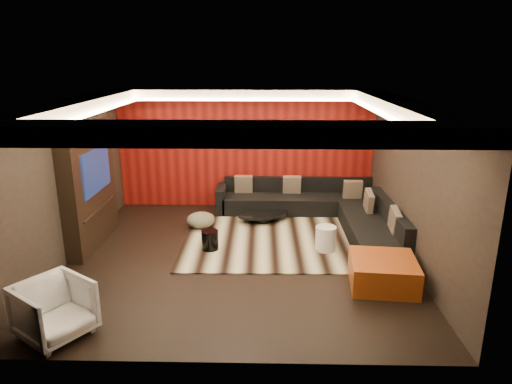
{
  "coord_description": "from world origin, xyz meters",
  "views": [
    {
      "loc": [
        0.49,
        -7.6,
        3.49
      ],
      "look_at": [
        0.3,
        0.6,
        1.05
      ],
      "focal_mm": 32.0,
      "sensor_mm": 36.0,
      "label": 1
    }
  ],
  "objects_px": {
    "coffee_table": "(263,217)",
    "armchair": "(54,310)",
    "sectional_sofa": "(323,210)",
    "white_side_table": "(326,239)",
    "drum_stool": "(210,240)",
    "orange_ottoman": "(383,272)"
  },
  "relations": [
    {
      "from": "orange_ottoman",
      "to": "armchair",
      "type": "relative_size",
      "value": 1.21
    },
    {
      "from": "coffee_table",
      "to": "sectional_sofa",
      "type": "bearing_deg",
      "value": 1.41
    },
    {
      "from": "armchair",
      "to": "sectional_sofa",
      "type": "relative_size",
      "value": 0.23
    },
    {
      "from": "orange_ottoman",
      "to": "coffee_table",
      "type": "bearing_deg",
      "value": 123.95
    },
    {
      "from": "drum_stool",
      "to": "white_side_table",
      "type": "distance_m",
      "value": 2.16
    },
    {
      "from": "orange_ottoman",
      "to": "sectional_sofa",
      "type": "relative_size",
      "value": 0.28
    },
    {
      "from": "drum_stool",
      "to": "coffee_table",
      "type": "bearing_deg",
      "value": 57.89
    },
    {
      "from": "sectional_sofa",
      "to": "white_side_table",
      "type": "bearing_deg",
      "value": -94.82
    },
    {
      "from": "coffee_table",
      "to": "white_side_table",
      "type": "bearing_deg",
      "value": -52.38
    },
    {
      "from": "armchair",
      "to": "sectional_sofa",
      "type": "bearing_deg",
      "value": -7.08
    },
    {
      "from": "orange_ottoman",
      "to": "sectional_sofa",
      "type": "xyz_separation_m",
      "value": [
        -0.61,
        2.89,
        0.04
      ]
    },
    {
      "from": "white_side_table",
      "to": "orange_ottoman",
      "type": "distance_m",
      "value": 1.52
    },
    {
      "from": "coffee_table",
      "to": "orange_ottoman",
      "type": "bearing_deg",
      "value": -56.05
    },
    {
      "from": "coffee_table",
      "to": "armchair",
      "type": "relative_size",
      "value": 1.37
    },
    {
      "from": "coffee_table",
      "to": "white_side_table",
      "type": "xyz_separation_m",
      "value": [
        1.18,
        -1.53,
        0.12
      ]
    },
    {
      "from": "coffee_table",
      "to": "armchair",
      "type": "height_order",
      "value": "armchair"
    },
    {
      "from": "coffee_table",
      "to": "drum_stool",
      "type": "bearing_deg",
      "value": -122.11
    },
    {
      "from": "orange_ottoman",
      "to": "armchair",
      "type": "height_order",
      "value": "armchair"
    },
    {
      "from": "coffee_table",
      "to": "drum_stool",
      "type": "height_order",
      "value": "drum_stool"
    },
    {
      "from": "coffee_table",
      "to": "sectional_sofa",
      "type": "relative_size",
      "value": 0.31
    },
    {
      "from": "drum_stool",
      "to": "orange_ottoman",
      "type": "distance_m",
      "value": 3.17
    },
    {
      "from": "white_side_table",
      "to": "coffee_table",
      "type": "bearing_deg",
      "value": 127.62
    }
  ]
}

